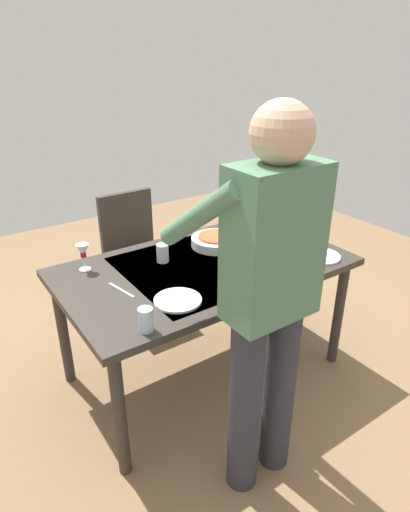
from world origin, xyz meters
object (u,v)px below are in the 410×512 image
(wine_glass_left, at_px, (263,224))
(water_cup_near_right, at_px, (259,270))
(dining_table, at_px, (205,275))
(wine_bottle, at_px, (233,275))
(side_bowl_salad, at_px, (265,221))
(wine_glass_right, at_px, (83,252))
(dinner_plate_near, at_px, (178,300))
(water_cup_near_left, at_px, (163,253))
(water_cup_far_left, at_px, (146,320))
(dinner_plate_far, at_px, (320,256))
(serving_bowl_pasta, at_px, (216,241))
(person_server, at_px, (267,294))
(chair_near, at_px, (134,248))

(wine_glass_left, relative_size, water_cup_near_right, 1.63)
(dining_table, distance_m, wine_bottle, 0.41)
(side_bowl_salad, bearing_deg, water_cup_near_right, 45.99)
(wine_glass_right, distance_m, dinner_plate_near, 0.62)
(water_cup_near_left, xyz_separation_m, water_cup_near_right, (-0.32, 0.46, -0.01))
(water_cup_far_left, bearing_deg, side_bowl_salad, -152.80)
(wine_glass_left, bearing_deg, dinner_plate_far, 104.80)
(water_cup_near_right, relative_size, dinner_plate_near, 0.40)
(dining_table, xyz_separation_m, water_cup_far_left, (0.57, 0.38, 0.13))
(water_cup_near_right, xyz_separation_m, side_bowl_salad, (-0.53, -0.54, -0.01))
(wine_glass_right, height_order, water_cup_near_right, wine_glass_right)
(serving_bowl_pasta, bearing_deg, wine_glass_left, 164.85)
(person_server, height_order, wine_glass_right, person_server)
(person_server, relative_size, side_bowl_salad, 9.38)
(water_cup_far_left, bearing_deg, dining_table, -146.03)
(water_cup_near_left, bearing_deg, serving_bowl_pasta, -178.87)
(serving_bowl_pasta, distance_m, dinner_plate_far, 0.62)
(chair_near, bearing_deg, side_bowl_salad, 140.08)
(side_bowl_salad, height_order, dinner_plate_near, side_bowl_salad)
(chair_near, bearing_deg, serving_bowl_pasta, 109.45)
(chair_near, relative_size, side_bowl_salad, 5.06)
(chair_near, xyz_separation_m, wine_glass_right, (0.54, 0.53, 0.31))
(serving_bowl_pasta, xyz_separation_m, dinner_plate_far, (-0.40, 0.47, -0.03))
(wine_glass_right, bearing_deg, water_cup_far_left, 90.89)
(wine_bottle, relative_size, water_cup_near_left, 2.86)
(dinner_plate_near, bearing_deg, water_cup_far_left, 28.59)
(water_cup_near_right, distance_m, dinner_plate_far, 0.46)
(dining_table, distance_m, side_bowl_salad, 0.72)
(person_server, height_order, dinner_plate_far, person_server)
(dining_table, height_order, wine_bottle, wine_bottle)
(wine_glass_right, xyz_separation_m, side_bowl_salad, (-1.24, 0.06, -0.07))
(water_cup_near_right, bearing_deg, dinner_plate_near, -4.81)
(dining_table, height_order, chair_near, chair_near)
(wine_glass_right, xyz_separation_m, water_cup_near_right, (-0.71, 0.61, -0.06))
(chair_near, height_order, wine_bottle, wine_bottle)
(water_cup_near_left, bearing_deg, dinner_plate_near, 69.58)
(person_server, height_order, wine_bottle, person_server)
(chair_near, distance_m, wine_bottle, 1.24)
(wine_bottle, relative_size, wine_glass_left, 1.96)
(dinner_plate_far, bearing_deg, side_bowl_salad, -96.69)
(serving_bowl_pasta, distance_m, dinner_plate_near, 0.68)
(dinner_plate_near, xyz_separation_m, dinner_plate_far, (-0.93, 0.05, 0.00))
(wine_glass_right, distance_m, water_cup_near_right, 0.94)
(water_cup_near_right, bearing_deg, side_bowl_salad, -134.01)
(serving_bowl_pasta, bearing_deg, water_cup_near_left, 1.13)
(wine_bottle, distance_m, water_cup_far_left, 0.48)
(dining_table, distance_m, water_cup_near_right, 0.34)
(water_cup_far_left, height_order, serving_bowl_pasta, water_cup_far_left)
(water_cup_near_right, bearing_deg, person_server, 51.47)
(side_bowl_salad, bearing_deg, dining_table, 20.72)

